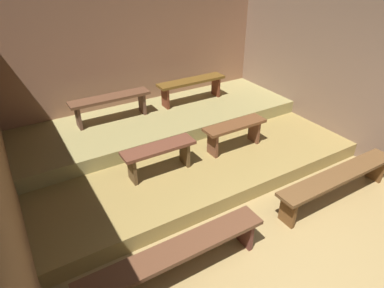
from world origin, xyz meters
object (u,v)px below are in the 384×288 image
object	(u,v)px
bench_middle_left	(111,102)
bench_middle_right	(192,84)
bench_floor_right	(338,178)
bench_lower_left	(159,153)
bench_floor_left	(176,254)
bench_lower_right	(235,130)

from	to	relation	value
bench_middle_left	bench_middle_right	xyz separation A→B (m)	(1.71, 0.00, 0.00)
bench_floor_right	bench_middle_right	distance (m)	3.36
bench_lower_left	bench_middle_left	distance (m)	1.67
bench_floor_left	bench_lower_right	bearing A→B (deg)	38.92
bench_floor_left	bench_lower_right	distance (m)	2.63
bench_lower_right	bench_lower_left	bearing A→B (deg)	180.00
bench_floor_right	bench_middle_right	size ratio (longest dim) A/B	1.50
bench_lower_right	bench_middle_left	world-z (taller)	bench_middle_left
bench_floor_right	bench_lower_right	xyz separation A→B (m)	(-0.62, 1.65, 0.21)
bench_floor_left	bench_lower_left	bearing A→B (deg)	69.37
bench_middle_right	bench_lower_right	bearing A→B (deg)	-95.01
bench_lower_right	bench_middle_right	world-z (taller)	bench_middle_right
bench_floor_left	bench_middle_left	distance (m)	3.36
bench_lower_left	bench_lower_right	world-z (taller)	same
bench_floor_right	bench_lower_left	xyz separation A→B (m)	(-2.04, 1.65, 0.21)
bench_floor_left	bench_middle_left	world-z (taller)	bench_middle_left
bench_floor_left	bench_lower_right	world-z (taller)	bench_lower_right
bench_lower_left	bench_middle_right	world-z (taller)	bench_middle_right
bench_floor_right	bench_lower_left	size ratio (longest dim) A/B	1.93
bench_floor_right	bench_middle_left	xyz separation A→B (m)	(-2.19, 3.29, 0.47)
bench_floor_left	bench_lower_left	size ratio (longest dim) A/B	1.93
bench_lower_left	bench_middle_left	world-z (taller)	bench_middle_left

